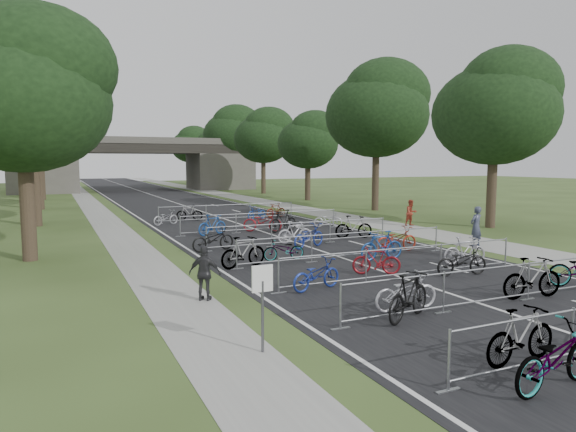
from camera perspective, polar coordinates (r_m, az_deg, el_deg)
name	(u,v)px	position (r m, az deg, el deg)	size (l,w,h in m)	color
road	(160,198)	(57.58, -14.07, 2.01)	(11.00, 140.00, 0.01)	black
sidewalk_right	(230,195)	(59.57, -6.48, 2.28)	(3.00, 140.00, 0.01)	gray
sidewalk_left	(86,200)	(56.68, -21.54, 1.70)	(2.00, 140.00, 0.01)	gray
lane_markings	(160,198)	(57.58, -14.07, 2.00)	(0.12, 140.00, 0.00)	silver
overpass_bridge	(138,164)	(72.25, -16.36, 5.53)	(31.00, 8.00, 7.05)	#4E4A45
park_sign	(262,292)	(10.53, -2.86, -8.45)	(0.45, 0.06, 1.83)	#4C4C51
tree_left_0	(24,94)	(22.55, -27.24, 11.99)	(6.72, 6.72, 10.25)	#33261C
tree_right_0	(497,109)	(32.74, 22.23, 10.92)	(7.17, 7.17, 10.93)	#33261C
tree_left_1	(33,104)	(34.57, -26.46, 11.09)	(7.56, 7.56, 11.53)	#33261C
tree_right_1	(378,111)	(41.95, 10.01, 11.44)	(8.18, 8.18, 12.47)	#33261C
tree_left_2	(37,109)	(46.59, -26.08, 10.65)	(8.40, 8.40, 12.81)	#33261C
tree_right_2	(309,141)	(52.13, 2.36, 8.31)	(6.16, 6.16, 9.39)	#33261C
tree_left_3	(41,136)	(58.45, -25.75, 8.01)	(6.72, 6.72, 10.25)	#33261C
tree_right_3	(264,137)	(63.09, -2.65, 8.81)	(7.17, 7.17, 10.93)	#33261C
tree_left_4	(42,134)	(70.48, -25.62, 8.24)	(7.56, 7.56, 11.53)	#33261C
tree_right_4	(233,133)	(74.38, -6.18, 9.12)	(8.18, 8.18, 12.47)	#33261C
tree_left_5	(43,132)	(82.50, -25.53, 8.41)	(8.40, 8.40, 12.81)	#33261C
tree_right_5	(209,149)	(85.75, -8.74, 7.37)	(6.16, 6.16, 9.39)	#33261C
tree_left_6	(45,146)	(94.43, -25.40, 7.06)	(6.72, 6.72, 10.25)	#33261C
tree_right_6	(191,145)	(97.37, -10.71, 7.74)	(7.17, 7.17, 10.93)	#33261C
barrier_row_1	(488,287)	(14.99, 21.33, -7.31)	(9.70, 0.08, 1.10)	gray
barrier_row_2	(405,263)	(17.61, 12.85, -5.09)	(9.70, 0.08, 1.10)	gray
barrier_row_3	(346,246)	(20.70, 6.43, -3.31)	(9.70, 0.08, 1.10)	gray
barrier_row_4	(302,233)	(24.17, 1.52, -1.92)	(9.70, 0.08, 1.10)	gray
barrier_row_5	(262,222)	(28.70, -2.89, -0.66)	(9.70, 0.08, 1.10)	gray
barrier_row_6	(229,212)	(34.31, -6.62, 0.41)	(9.70, 0.08, 1.10)	gray
bike_0	(555,358)	(10.17, 27.56, -13.81)	(0.75, 2.16, 1.13)	gray
bike_1	(521,336)	(11.09, 24.47, -12.03)	(0.53, 1.87, 1.12)	gray
bike_4	(409,296)	(13.12, 13.25, -8.70)	(0.56, 1.99, 1.20)	black
bike_5	(406,292)	(13.96, 12.97, -8.24)	(0.65, 1.87, 0.98)	silver
bike_6	(532,278)	(16.26, 25.51, -6.25)	(0.57, 2.00, 1.20)	gray
bike_8	(316,275)	(15.72, 3.16, -6.53)	(0.63, 1.82, 0.96)	navy
bike_9	(376,261)	(18.03, 9.80, -4.90)	(0.47, 1.67, 1.00)	maroon
bike_10	(462,261)	(18.63, 18.74, -4.79)	(0.66, 1.90, 1.00)	black
bike_11	(465,251)	(20.61, 19.05, -3.67)	(0.51, 1.79, 1.08)	#A6A5AD
bike_12	(243,252)	(18.97, -4.99, -4.04)	(0.55, 1.94, 1.17)	gray
bike_13	(284,250)	(20.26, -0.47, -3.78)	(0.58, 1.67, 0.88)	gray
bike_14	(382,246)	(20.64, 10.37, -3.29)	(0.55, 1.94, 1.17)	navy
bike_15	(396,240)	(22.73, 11.95, -2.58)	(0.72, 2.05, 1.08)	maroon
bike_16	(213,239)	(22.65, -8.33, -2.57)	(0.70, 2.01, 1.06)	black
bike_17	(295,232)	(24.58, 0.78, -1.82)	(0.50, 1.77, 1.06)	silver
bike_18	(309,236)	(23.26, 2.30, -2.25)	(0.72, 2.06, 1.08)	navy
bike_19	(354,227)	(26.32, 7.31, -1.22)	(0.55, 1.95, 1.17)	gray
bike_20	(212,225)	(27.51, -8.41, -0.99)	(0.52, 1.85, 1.11)	#1B4897
bike_21	(263,222)	(28.60, -2.85, -0.64)	(0.75, 2.15, 1.13)	maroon
bike_22	(283,221)	(28.46, -0.53, -0.57)	(0.58, 2.04, 1.23)	black
bike_23	(328,220)	(30.70, 4.46, -0.42)	(0.59, 1.70, 0.89)	#A7A9AF
bike_24	(166,218)	(32.56, -13.44, -0.18)	(0.60, 1.73, 0.91)	#A5A5AD
bike_25	(189,213)	(34.61, -10.90, 0.34)	(0.49, 1.72, 1.03)	gray
bike_26	(257,213)	(34.72, -3.48, 0.39)	(0.63, 1.80, 0.95)	#1B4298
bike_27	(276,210)	(36.14, -1.35, 0.64)	(0.46, 1.62, 0.98)	maroon
pedestrian_a	(476,227)	(25.16, 20.16, -1.11)	(0.67, 0.44, 1.85)	#32384C
pedestrian_b	(411,213)	(32.07, 13.52, 0.33)	(0.77, 0.60, 1.59)	#9B3322
pedestrian_c	(205,274)	(14.65, -9.23, -6.33)	(0.91, 0.38, 1.55)	#29292B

